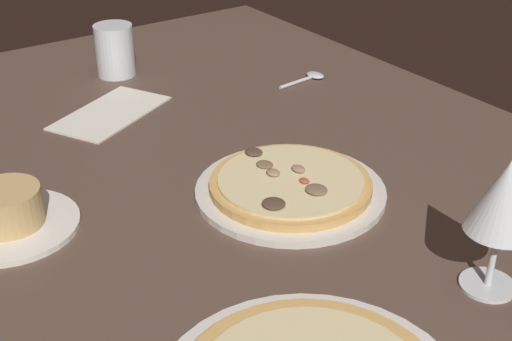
# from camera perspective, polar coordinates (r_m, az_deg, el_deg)

# --- Properties ---
(dining_table) EXTENTS (1.50, 1.10, 0.04)m
(dining_table) POSITION_cam_1_polar(r_m,az_deg,el_deg) (1.03, -2.69, -2.03)
(dining_table) COLOR brown
(dining_table) RESTS_ON ground
(pizza_main) EXTENTS (0.27, 0.27, 0.03)m
(pizza_main) POSITION_cam_1_polar(r_m,az_deg,el_deg) (0.99, 2.79, -1.34)
(pizza_main) COLOR silver
(pizza_main) RESTS_ON dining_table
(ramekin_on_saucer) EXTENTS (0.18, 0.18, 0.06)m
(ramekin_on_saucer) POSITION_cam_1_polar(r_m,az_deg,el_deg) (0.96, -19.37, -3.34)
(ramekin_on_saucer) COLOR silver
(ramekin_on_saucer) RESTS_ON dining_table
(wine_glass_far) EXTENTS (0.08, 0.08, 0.17)m
(wine_glass_far) POSITION_cam_1_polar(r_m,az_deg,el_deg) (0.80, 19.43, -2.30)
(wine_glass_far) COLOR silver
(wine_glass_far) RESTS_ON dining_table
(water_glass) EXTENTS (0.08, 0.08, 0.10)m
(water_glass) POSITION_cam_1_polar(r_m,az_deg,el_deg) (1.43, -11.32, 9.23)
(water_glass) COLOR silver
(water_glass) RESTS_ON dining_table
(paper_menu) EXTENTS (0.20, 0.24, 0.00)m
(paper_menu) POSITION_cam_1_polar(r_m,az_deg,el_deg) (1.27, -11.68, 4.59)
(paper_menu) COLOR silver
(paper_menu) RESTS_ON dining_table
(spoon) EXTENTS (0.04, 0.11, 0.01)m
(spoon) POSITION_cam_1_polar(r_m,az_deg,el_deg) (1.39, 4.40, 7.55)
(spoon) COLOR silver
(spoon) RESTS_ON dining_table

